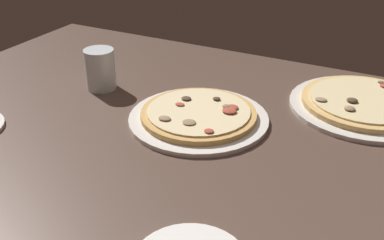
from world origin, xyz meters
The scene contains 4 objects.
dining_table centered at (0.00, 0.00, 2.00)cm, with size 150.00×110.00×4.00cm, color brown.
pizza_main centered at (2.26, -10.71, 5.17)cm, with size 30.57×30.57×3.36cm.
pizza_side centered at (-28.79, -33.58, 5.16)cm, with size 33.78×33.78×3.38cm.
water_glass centered at (31.66, -15.03, 8.53)cm, with size 7.40×7.40×10.11cm.
Camera 1 is at (-37.81, 70.03, 52.71)cm, focal length 43.78 mm.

